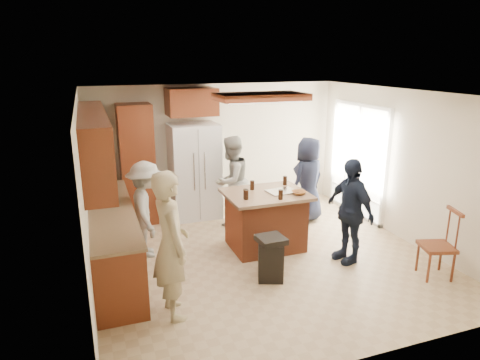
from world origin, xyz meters
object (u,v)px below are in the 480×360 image
object	(u,v)px
person_behind_left	(231,181)
refrigerator	(195,171)
person_front_left	(171,245)
person_side_right	(350,211)
spindle_chair	(438,247)
person_counter	(146,209)
trash_bin	(271,258)
kitchen_island	(266,220)
person_behind_right	(308,180)

from	to	relation	value
person_behind_left	refrigerator	xyz separation A→B (m)	(-0.53, 0.63, 0.08)
person_front_left	person_side_right	xyz separation A→B (m)	(2.76, 0.52, -0.10)
spindle_chair	person_counter	bearing A→B (deg)	150.86
trash_bin	spindle_chair	world-z (taller)	spindle_chair
person_front_left	kitchen_island	distance (m)	2.28
person_counter	person_front_left	bearing A→B (deg)	-175.32
person_behind_right	person_front_left	bearing A→B (deg)	13.30
person_front_left	person_counter	world-z (taller)	person_front_left
person_front_left	kitchen_island	world-z (taller)	person_front_left
person_counter	kitchen_island	xyz separation A→B (m)	(1.83, -0.36, -0.27)
person_side_right	person_counter	bearing A→B (deg)	-120.59
person_side_right	kitchen_island	bearing A→B (deg)	-137.74
person_counter	refrigerator	distance (m)	1.82
person_counter	person_behind_right	bearing A→B (deg)	-77.89
trash_bin	spindle_chair	xyz separation A→B (m)	(2.22, -0.72, 0.13)
spindle_chair	kitchen_island	bearing A→B (deg)	137.83
spindle_chair	refrigerator	bearing A→B (deg)	126.61
person_behind_left	kitchen_island	bearing A→B (deg)	64.26
person_front_left	refrigerator	xyz separation A→B (m)	(1.06, 3.15, 0.01)
person_behind_right	refrigerator	xyz separation A→B (m)	(-1.93, 0.94, 0.10)
person_front_left	person_behind_right	distance (m)	3.72
person_side_right	trash_bin	xyz separation A→B (m)	(-1.33, -0.15, -0.48)
person_behind_right	person_behind_left	bearing A→B (deg)	-35.78
person_front_left	trash_bin	bearing A→B (deg)	-79.87
person_front_left	refrigerator	distance (m)	3.33
trash_bin	refrigerator	bearing A→B (deg)	97.74
person_behind_left	kitchen_island	xyz separation A→B (m)	(0.19, -1.17, -0.35)
kitchen_island	spindle_chair	bearing A→B (deg)	-42.17
refrigerator	kitchen_island	xyz separation A→B (m)	(0.71, -1.79, -0.43)
kitchen_island	trash_bin	xyz separation A→B (m)	(-0.34, -0.98, -0.16)
person_side_right	refrigerator	size ratio (longest dim) A/B	0.88
person_front_left	trash_bin	size ratio (longest dim) A/B	2.84
refrigerator	kitchen_island	bearing A→B (deg)	-68.26
person_side_right	trash_bin	bearing A→B (deg)	-91.26
person_side_right	kitchen_island	distance (m)	1.34
person_behind_right	person_counter	world-z (taller)	person_behind_right
kitchen_island	person_front_left	bearing A→B (deg)	-142.45
person_side_right	refrigerator	distance (m)	3.14
person_behind_right	kitchen_island	distance (m)	1.52
refrigerator	person_front_left	bearing A→B (deg)	-108.55
person_side_right	person_behind_left	bearing A→B (deg)	-157.01
person_behind_left	person_behind_right	bearing A→B (deg)	132.55
person_front_left	kitchen_island	size ratio (longest dim) A/B	1.40
refrigerator	kitchen_island	distance (m)	1.98
refrigerator	spindle_chair	distance (m)	4.38
person_counter	person_behind_left	bearing A→B (deg)	-60.94
person_behind_left	spindle_chair	distance (m)	3.56
person_behind_right	refrigerator	world-z (taller)	refrigerator
person_side_right	refrigerator	world-z (taller)	refrigerator
person_behind_left	refrigerator	size ratio (longest dim) A/B	0.92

